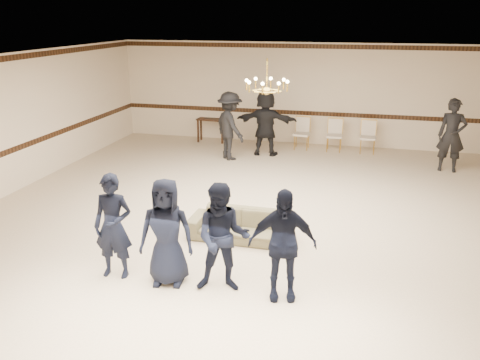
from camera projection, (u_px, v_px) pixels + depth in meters
The scene contains 16 objects.
room at pixel (256, 148), 9.70m from camera, with size 12.01×14.01×3.21m.
chair_rail at pixel (302, 113), 16.32m from camera, with size 12.00×0.02×0.14m, color #3A2111.
crown_molding at pixel (305, 46), 15.67m from camera, with size 12.00×0.02×0.14m, color #3A2111.
chandelier at pixel (267, 75), 10.22m from camera, with size 0.94×0.94×0.89m, color gold, non-canonical shape.
boy_a at pixel (113, 226), 8.02m from camera, with size 0.62×0.41×1.71m, color black.
boy_b at pixel (167, 232), 7.81m from camera, with size 0.84×0.54×1.71m, color black.
boy_c at pixel (223, 238), 7.60m from camera, with size 0.83×0.65×1.71m, color black.
boy_d at pixel (282, 245), 7.39m from camera, with size 1.00×0.42×1.71m, color black.
settee at pixel (239, 225), 9.53m from camera, with size 1.88×0.74×0.55m, color #796E51.
adult_left at pixel (230, 126), 14.55m from camera, with size 1.26×0.73×1.95m, color black.
adult_mid at pixel (266, 123), 14.98m from camera, with size 1.81×0.58×1.95m, color black.
adult_right at pixel (452, 135), 13.43m from camera, with size 0.71×0.47×1.95m, color black.
banquet_chair_left at pixel (302, 134), 15.78m from camera, with size 0.47×0.47×0.98m, color beige, non-canonical shape.
banquet_chair_mid at pixel (334, 136), 15.54m from camera, with size 0.47×0.47×0.98m, color beige, non-canonical shape.
banquet_chair_right at pixel (368, 137), 15.31m from camera, with size 0.47×0.47×0.98m, color beige, non-canonical shape.
console_table at pixel (211, 130), 16.69m from camera, with size 0.92×0.39×0.78m, color black.
Camera 1 is at (2.01, -9.19, 4.06)m, focal length 38.06 mm.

